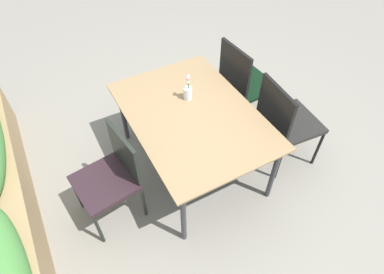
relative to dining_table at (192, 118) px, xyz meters
name	(u,v)px	position (x,y,z in m)	size (l,w,h in m)	color
ground_plane	(193,172)	(-0.10, 0.04, -0.65)	(12.00, 12.00, 0.00)	gray
dining_table	(192,118)	(0.00, 0.00, 0.00)	(1.50, 1.05, 0.70)	#8C704C
chair_near_right	(243,81)	(0.33, -0.79, -0.11)	(0.50, 0.50, 0.97)	black
chair_near_left	(285,119)	(-0.33, -0.79, -0.11)	(0.53, 0.53, 0.95)	black
chair_far_side	(112,174)	(-0.12, 0.80, -0.16)	(0.52, 0.52, 0.86)	#2B1C22
flower_vase	(188,92)	(0.20, -0.07, 0.13)	(0.08, 0.08, 0.26)	silver
planter_box	(0,219)	(-0.02, 1.69, -0.28)	(3.32, 0.42, 0.80)	#9E7F56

